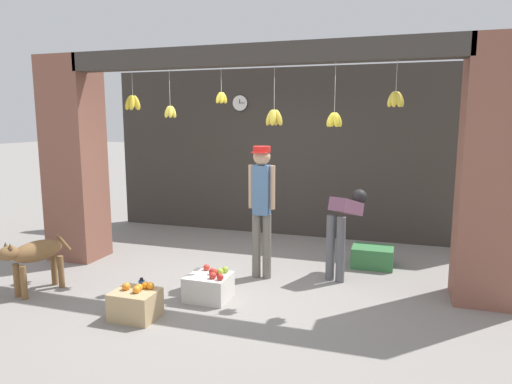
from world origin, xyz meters
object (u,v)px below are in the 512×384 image
dog (35,255)px  fruit_crate_oranges (136,304)px  produce_box_green (372,257)px  shopkeeper (262,201)px  fruit_crate_apples (209,286)px  wall_clock (240,103)px  water_bottle (142,291)px  worker_stooping (344,221)px

dog → fruit_crate_oranges: bearing=97.0°
produce_box_green → shopkeeper: bearing=-146.4°
fruit_crate_apples → wall_clock: size_ratio=1.69×
fruit_crate_oranges → water_bottle: size_ratio=1.56×
shopkeeper → fruit_crate_apples: size_ratio=3.55×
shopkeeper → water_bottle: size_ratio=5.89×
fruit_crate_oranges → water_bottle: 0.39m
fruit_crate_apples → fruit_crate_oranges: bearing=-126.4°
produce_box_green → dog: bearing=-149.2°
shopkeeper → fruit_crate_apples: 1.26m
wall_clock → shopkeeper: bearing=-64.0°
shopkeeper → produce_box_green: size_ratio=3.05×
produce_box_green → wall_clock: size_ratio=1.97×
water_bottle → wall_clock: bearing=91.1°
shopkeeper → produce_box_green: 1.81m
fruit_crate_apples → water_bottle: fruit_crate_apples is taller
produce_box_green → wall_clock: bearing=151.0°
shopkeeper → worker_stooping: 1.10m
dog → water_bottle: 1.38m
worker_stooping → water_bottle: 2.62m
dog → water_bottle: (1.34, 0.11, -0.33)m
fruit_crate_oranges → fruit_crate_apples: size_ratio=0.94×
shopkeeper → worker_stooping: shopkeeper is taller
water_bottle → worker_stooping: bearing=38.2°
shopkeeper → wall_clock: bearing=-65.2°
produce_box_green → worker_stooping: bearing=-124.2°
dog → fruit_crate_oranges: (1.49, -0.25, -0.31)m
produce_box_green → water_bottle: (-2.35, -2.08, -0.01)m
shopkeeper → wall_clock: (-1.08, 2.22, 1.29)m
fruit_crate_oranges → fruit_crate_apples: fruit_crate_oranges is taller
shopkeeper → produce_box_green: (1.33, 0.88, -0.86)m
water_bottle → wall_clock: size_ratio=1.02×
fruit_crate_apples → produce_box_green: 2.43m
shopkeeper → water_bottle: shopkeeper is taller
worker_stooping → fruit_crate_apples: bearing=-118.4°
dog → worker_stooping: bearing=133.4°
fruit_crate_oranges → wall_clock: bearing=93.3°
wall_clock → fruit_crate_apples: bearing=-76.7°
dog → shopkeeper: 2.75m
wall_clock → worker_stooping: bearing=-41.6°
fruit_crate_apples → water_bottle: 0.74m
fruit_crate_oranges → water_bottle: (-0.15, 0.36, -0.02)m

